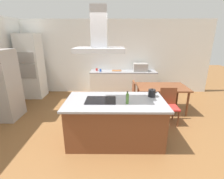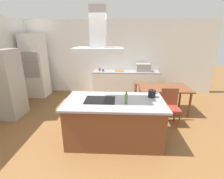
% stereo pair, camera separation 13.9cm
% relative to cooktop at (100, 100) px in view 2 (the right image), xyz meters
% --- Properties ---
extents(ground, '(16.00, 16.00, 0.00)m').
position_rel_cooktop_xyz_m(ground, '(0.29, 1.50, -0.91)').
color(ground, brown).
extents(wall_back, '(7.20, 0.10, 2.70)m').
position_rel_cooktop_xyz_m(wall_back, '(0.29, 3.25, 0.44)').
color(wall_back, white).
rests_on(wall_back, ground).
extents(kitchen_island, '(1.99, 1.07, 0.90)m').
position_rel_cooktop_xyz_m(kitchen_island, '(0.29, 0.00, -0.45)').
color(kitchen_island, brown).
rests_on(kitchen_island, ground).
extents(cooktop, '(0.60, 0.44, 0.01)m').
position_rel_cooktop_xyz_m(cooktop, '(0.00, 0.00, 0.00)').
color(cooktop, black).
rests_on(cooktop, kitchen_island).
extents(tea_kettle, '(0.21, 0.15, 0.18)m').
position_rel_cooktop_xyz_m(tea_kettle, '(1.07, 0.23, 0.07)').
color(tea_kettle, black).
rests_on(tea_kettle, kitchen_island).
extents(olive_oil_bottle, '(0.06, 0.06, 0.24)m').
position_rel_cooktop_xyz_m(olive_oil_bottle, '(0.52, -0.15, 0.10)').
color(olive_oil_bottle, '#47722D').
rests_on(olive_oil_bottle, kitchen_island).
extents(back_counter, '(2.40, 0.62, 0.90)m').
position_rel_cooktop_xyz_m(back_counter, '(0.62, 2.88, -0.46)').
color(back_counter, silver).
rests_on(back_counter, ground).
extents(countertop_microwave, '(0.50, 0.38, 0.28)m').
position_rel_cooktop_xyz_m(countertop_microwave, '(1.23, 2.88, 0.13)').
color(countertop_microwave, '#9E9993').
rests_on(countertop_microwave, back_counter).
extents(coffee_mug_red, '(0.08, 0.08, 0.09)m').
position_rel_cooktop_xyz_m(coffee_mug_red, '(-0.36, 2.93, 0.04)').
color(coffee_mug_red, red).
rests_on(coffee_mug_red, back_counter).
extents(coffee_mug_blue, '(0.08, 0.08, 0.09)m').
position_rel_cooktop_xyz_m(coffee_mug_blue, '(-0.21, 2.80, 0.04)').
color(coffee_mug_blue, '#2D56B2').
rests_on(coffee_mug_blue, back_counter).
extents(cutting_board, '(0.34, 0.24, 0.02)m').
position_rel_cooktop_xyz_m(cutting_board, '(0.38, 2.93, 0.00)').
color(cutting_board, '#995B33').
rests_on(cutting_board, back_counter).
extents(wall_oven_stack, '(0.70, 0.66, 2.20)m').
position_rel_cooktop_xyz_m(wall_oven_stack, '(-2.61, 2.65, 0.20)').
color(wall_oven_stack, silver).
rests_on(wall_oven_stack, ground).
extents(refrigerator, '(0.80, 0.73, 1.82)m').
position_rel_cooktop_xyz_m(refrigerator, '(-2.69, 0.99, 0.00)').
color(refrigerator, '#9E9993').
rests_on(refrigerator, ground).
extents(dining_table, '(1.40, 0.90, 0.75)m').
position_rel_cooktop_xyz_m(dining_table, '(1.65, 1.46, -0.24)').
color(dining_table, brown).
rests_on(dining_table, ground).
extents(chair_facing_island, '(0.42, 0.42, 0.89)m').
position_rel_cooktop_xyz_m(chair_facing_island, '(1.65, 0.80, -0.40)').
color(chair_facing_island, red).
rests_on(chair_facing_island, ground).
extents(chair_at_left_end, '(0.42, 0.42, 0.89)m').
position_rel_cooktop_xyz_m(chair_at_left_end, '(0.74, 1.46, -0.40)').
color(chair_at_left_end, red).
rests_on(chair_at_left_end, ground).
extents(range_hood, '(0.90, 0.55, 0.78)m').
position_rel_cooktop_xyz_m(range_hood, '(0.00, 0.00, 1.20)').
color(range_hood, '#ADADB2').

